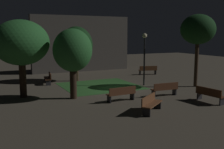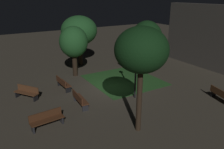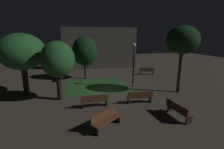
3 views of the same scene
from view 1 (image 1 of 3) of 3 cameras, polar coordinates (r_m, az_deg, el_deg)
The scene contains 14 objects.
ground_plane at distance 19.42m, azimuth 1.87°, elevation -3.20°, with size 60.00×60.00×0.00m, color #4C4438.
grass_lawn at distance 20.74m, azimuth -2.56°, elevation -2.43°, with size 5.72×5.44×0.01m, color #2D6028.
bench_back_row at distance 15.90m, azimuth 2.04°, elevation -4.06°, with size 1.82×0.57×0.88m.
bench_path_side at distance 17.58m, azimuth 11.24°, elevation -3.00°, with size 1.82×0.58×0.88m.
bench_by_lamp at distance 13.84m, azimuth 8.32°, elevation -6.06°, with size 1.74×1.44×0.88m.
bench_front_right at distance 22.18m, azimuth -13.44°, elevation -0.70°, with size 0.73×1.85×0.88m.
bench_lawn_edge at distance 26.70m, azimuth 7.69°, elevation 1.00°, with size 1.86×0.93×0.88m.
bench_front_left at distance 16.67m, azimuth 20.14°, elevation -4.00°, with size 0.65×1.84×0.88m.
tree_back_left at distance 17.48m, azimuth -18.87°, elevation 6.37°, with size 3.47×3.47×4.87m.
tree_lawn_side at distance 16.44m, azimuth -8.42°, elevation 5.00°, with size 2.40×2.40×4.32m.
tree_tall_center at distance 21.11m, azimuth 17.88°, elevation 9.05°, with size 2.58×2.58×5.45m.
tree_right_canopy at distance 22.81m, azimuth -7.64°, elevation 6.19°, with size 2.77×2.77×4.63m.
lamp_post_path_center at distance 20.82m, azimuth 6.95°, elevation 5.28°, with size 0.36×0.36×4.04m.
building_wall_backdrop at distance 29.13m, azimuth -6.46°, elevation 6.54°, with size 10.77×0.80×5.92m, color #4C4742.
Camera 1 is at (-8.86, -16.83, 3.95)m, focal length 42.79 mm.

